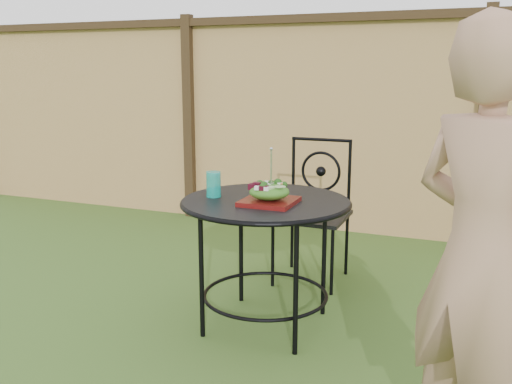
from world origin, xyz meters
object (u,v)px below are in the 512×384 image
at_px(patio_chair, 314,207).
at_px(salad_plate, 269,201).
at_px(diner, 483,260).
at_px(patio_table, 266,224).

height_order(patio_chair, salad_plate, patio_chair).
bearing_deg(diner, patio_chair, -19.07).
bearing_deg(diner, patio_table, 0.79).
distance_m(patio_table, salad_plate, 0.18).
height_order(patio_chair, diner, diner).
height_order(patio_table, patio_chair, patio_chair).
distance_m(patio_chair, diner, 2.00).
bearing_deg(patio_table, diner, -37.51).
relative_size(patio_chair, salad_plate, 3.52).
xyz_separation_m(patio_table, diner, (1.10, -0.84, 0.21)).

